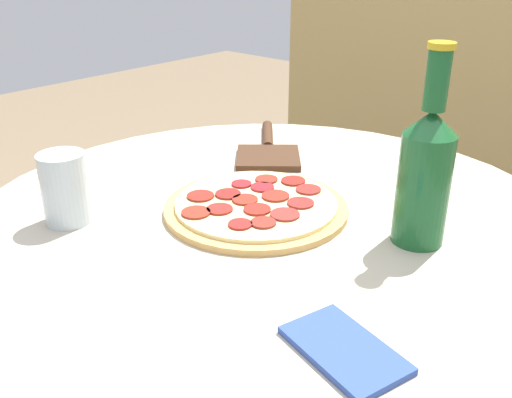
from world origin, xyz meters
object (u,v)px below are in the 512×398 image
(beer_bottle, at_px, (425,171))
(pizza_paddle, at_px, (268,151))
(pizza, at_px, (256,206))
(drinking_glass, at_px, (65,188))

(beer_bottle, distance_m, pizza_paddle, 0.41)
(pizza_paddle, bearing_deg, beer_bottle, -149.70)
(beer_bottle, bearing_deg, pizza, -161.49)
(pizza_paddle, xyz_separation_m, drinking_glass, (-0.03, -0.41, 0.05))
(pizza, height_order, drinking_glass, drinking_glass)
(beer_bottle, relative_size, pizza_paddle, 1.11)
(pizza, height_order, beer_bottle, beer_bottle)
(pizza, relative_size, pizza_paddle, 1.16)
(pizza_paddle, distance_m, drinking_glass, 0.42)
(drinking_glass, bearing_deg, pizza_paddle, 85.58)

